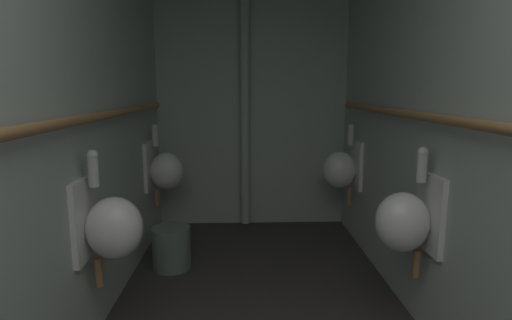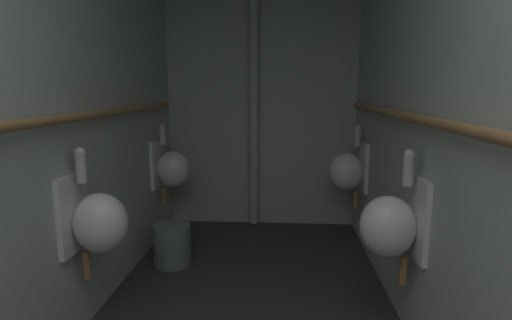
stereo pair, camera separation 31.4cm
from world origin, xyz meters
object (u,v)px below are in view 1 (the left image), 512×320
urinal_left_mid (110,226)px  urinal_right_mid (406,220)px  waste_bin (172,248)px  urinal_left_far (164,170)px  standpipe_back_wall (245,94)px  urinal_right_far (342,169)px

urinal_left_mid → urinal_right_mid: (1.62, 0.04, 0.00)m
waste_bin → urinal_left_far: bearing=104.5°
standpipe_back_wall → urinal_right_far: bearing=-27.4°
urinal_right_far → urinal_right_mid: bearing=-90.0°
urinal_right_mid → urinal_right_far: bearing=90.0°
urinal_left_far → urinal_right_far: bearing=-0.4°
urinal_left_far → urinal_right_mid: (1.62, -1.47, 0.00)m
urinal_left_far → urinal_right_mid: same height
urinal_right_mid → waste_bin: urinal_right_mid is taller
urinal_right_mid → waste_bin: (-1.48, 0.92, -0.52)m
standpipe_back_wall → waste_bin: 1.66m
urinal_left_mid → urinal_right_far: same height
urinal_right_mid → waste_bin: 1.82m
standpipe_back_wall → urinal_right_mid: bearing=-65.3°
standpipe_back_wall → waste_bin: size_ratio=7.98×
urinal_left_far → urinal_right_mid: size_ratio=1.00×
urinal_left_far → urinal_right_mid: bearing=-42.2°
urinal_left_far → waste_bin: size_ratio=2.26×
urinal_right_mid → urinal_right_far: 1.46m
urinal_left_mid → urinal_right_far: 2.21m
urinal_right_mid → standpipe_back_wall: size_ratio=0.28×
waste_bin → standpipe_back_wall: bearing=59.2°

